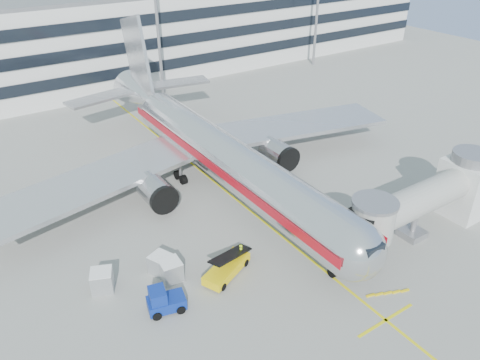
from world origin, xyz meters
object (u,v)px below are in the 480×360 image
belt_loader (227,268)px  cargo_container_left (161,264)px  ramp_worker (241,252)px  cargo_container_front (171,270)px  main_jet (213,149)px  cargo_container_right (102,280)px  baggage_tug (164,301)px

belt_loader → cargo_container_left: size_ratio=2.43×
belt_loader → ramp_worker: belt_loader is taller
cargo_container_left → cargo_container_front: 1.37m
main_jet → ramp_worker: bearing=-111.3°
cargo_container_front → ramp_worker: cargo_container_front is taller
cargo_container_left → ramp_worker: size_ratio=1.28×
cargo_container_right → cargo_container_front: bearing=-20.9°
cargo_container_right → ramp_worker: 12.12m
main_jet → cargo_container_right: main_jet is taller
cargo_container_left → cargo_container_right: (-4.97, 0.69, 0.05)m
baggage_tug → cargo_container_front: (2.08, 2.98, -0.03)m
baggage_tug → cargo_container_right: baggage_tug is taller
belt_loader → cargo_container_front: belt_loader is taller
cargo_container_right → cargo_container_front: size_ratio=1.23×
main_jet → cargo_container_left: (-11.96, -10.93, -3.35)m
belt_loader → cargo_container_right: bearing=156.4°
belt_loader → ramp_worker: bearing=22.8°
cargo_container_front → baggage_tug: bearing=-125.0°
main_jet → ramp_worker: size_ratio=29.98×
belt_loader → cargo_container_front: 4.77m
main_jet → belt_loader: (-7.40, -14.41, -3.52)m
cargo_container_front → cargo_container_right: bearing=159.1°
ramp_worker → belt_loader: bearing=163.8°
main_jet → baggage_tug: main_jet is taller
cargo_container_right → ramp_worker: bearing=-15.7°
main_jet → belt_loader: size_ratio=9.64×
main_jet → cargo_container_left: 16.55m
cargo_container_left → cargo_container_front: (0.31, -1.33, 0.04)m
belt_loader → cargo_container_right: size_ratio=2.32×
baggage_tug → cargo_container_left: (1.77, 4.31, -0.07)m
belt_loader → ramp_worker: 2.31m
cargo_container_front → ramp_worker: size_ratio=1.09×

